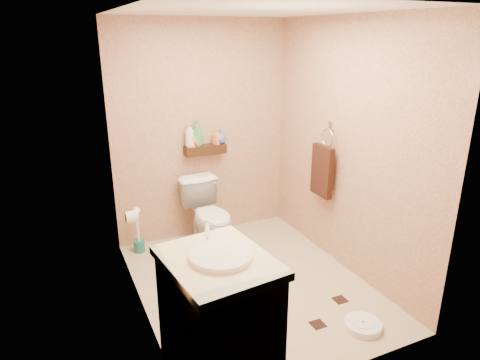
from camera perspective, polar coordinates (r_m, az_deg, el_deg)
name	(u,v)px	position (r m, az deg, el deg)	size (l,w,h in m)	color
ground	(251,283)	(4.15, 1.48, -13.62)	(2.50, 2.50, 0.00)	tan
wall_back	(202,132)	(4.76, -5.05, 6.37)	(2.00, 0.04, 2.40)	tan
wall_front	(344,215)	(2.65, 13.69, -4.57)	(2.00, 0.04, 2.40)	tan
wall_left	(134,177)	(3.34, -13.94, 0.40)	(0.04, 2.50, 2.40)	tan
wall_right	(347,149)	(4.17, 14.10, 4.04)	(0.04, 2.50, 2.40)	tan
ceiling	(254,10)	(3.50, 1.83, 21.70)	(2.00, 2.50, 0.02)	silver
wall_shelf	(205,150)	(4.73, -4.66, 4.05)	(0.46, 0.14, 0.10)	#36190E
floor_accents	(259,285)	(4.12, 2.56, -13.82)	(1.24, 1.49, 0.01)	black
toilet	(209,216)	(4.61, -4.09, -4.83)	(0.42, 0.74, 0.75)	white
vanity	(219,319)	(2.93, -2.81, -17.99)	(0.70, 0.81, 1.06)	brown
bathroom_scale	(363,325)	(3.73, 16.08, -18.10)	(0.33, 0.33, 0.06)	white
toilet_brush	(138,236)	(4.73, -13.39, -7.27)	(0.12, 0.12, 0.52)	#1A6966
towel_ring	(322,169)	(4.38, 10.94, 1.51)	(0.12, 0.30, 0.76)	silver
toilet_paper	(132,216)	(4.16, -14.25, -4.73)	(0.12, 0.11, 0.12)	white
bottle_a	(190,135)	(4.63, -6.72, 5.97)	(0.10, 0.10, 0.26)	silver
bottle_b	(193,139)	(4.65, -6.34, 5.49)	(0.08, 0.08, 0.17)	orange
bottle_c	(195,140)	(4.67, -5.99, 5.28)	(0.10, 0.10, 0.13)	red
bottle_d	(197,133)	(4.66, -5.71, 6.20)	(0.11, 0.11, 0.28)	#319451
bottle_e	(217,136)	(4.75, -3.06, 5.83)	(0.08, 0.08, 0.17)	#EA864E
bottle_f	(221,136)	(4.76, -2.60, 5.82)	(0.13, 0.13, 0.16)	#4157A2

